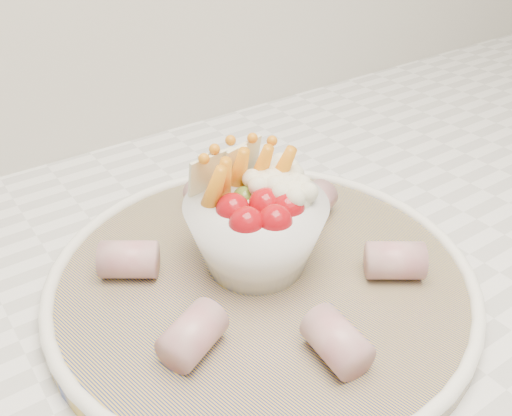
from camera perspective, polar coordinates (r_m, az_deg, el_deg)
serving_platter at (r=0.52m, az=0.57°, el=-7.03°), size 0.45×0.45×0.02m
veggie_bowl at (r=0.50m, az=0.15°, el=-1.44°), size 0.13×0.13×0.11m
cured_meat_rolls at (r=0.50m, az=0.58°, el=-5.21°), size 0.25×0.27×0.03m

